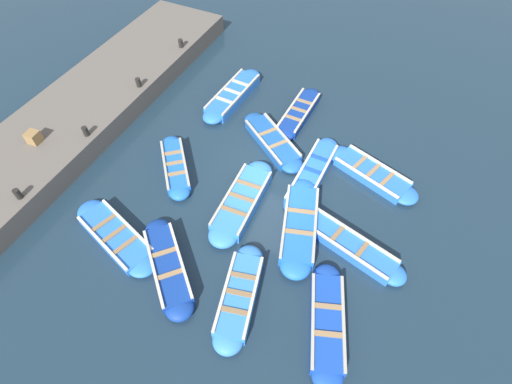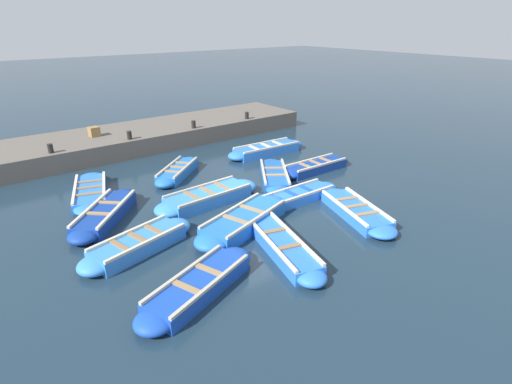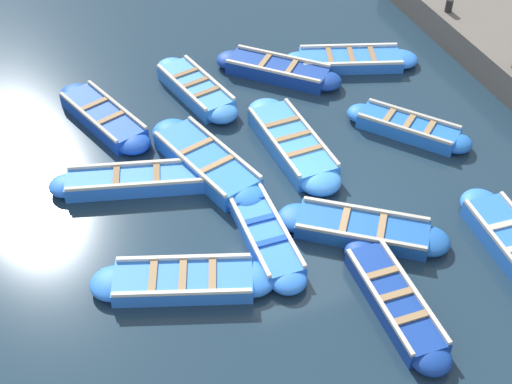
{
  "view_description": "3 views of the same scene",
  "coord_description": "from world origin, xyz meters",
  "px_view_note": "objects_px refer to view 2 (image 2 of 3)",
  "views": [
    {
      "loc": [
        3.3,
        -8.24,
        10.58
      ],
      "look_at": [
        -0.19,
        -0.98,
        0.39
      ],
      "focal_mm": 28.0,
      "sensor_mm": 36.0,
      "label": 1
    },
    {
      "loc": [
        9.7,
        -7.34,
        5.46
      ],
      "look_at": [
        0.55,
        -0.26,
        0.44
      ],
      "focal_mm": 28.0,
      "sensor_mm": 36.0,
      "label": 2
    },
    {
      "loc": [
        4.83,
        10.31,
        10.33
      ],
      "look_at": [
        0.89,
        -0.07,
        0.28
      ],
      "focal_mm": 50.0,
      "sensor_mm": 36.0,
      "label": 3
    }
  ],
  "objects_px": {
    "bollard_north": "(50,148)",
    "bollard_south": "(247,115)",
    "bollard_mid_south": "(194,124)",
    "boat_inner_gap": "(356,211)",
    "boat_stern_in": "(90,192)",
    "boat_broadside": "(199,286)",
    "boat_drifting": "(105,214)",
    "boat_centre": "(316,167)",
    "boat_near_quay": "(281,245)",
    "boat_mid_row": "(139,244)",
    "buoy_orange_near": "(231,189)",
    "boat_tucked": "(178,171)",
    "boat_outer_right": "(274,176)",
    "boat_bow_out": "(244,221)",
    "boat_outer_left": "(208,197)",
    "bollard_mid_north": "(129,135)",
    "boat_alongside": "(267,150)",
    "wooden_crate": "(94,132)",
    "boat_far_corner": "(292,198)"
  },
  "relations": [
    {
      "from": "boat_mid_row",
      "to": "buoy_orange_near",
      "type": "height_order",
      "value": "boat_mid_row"
    },
    {
      "from": "bollard_mid_north",
      "to": "boat_outer_left",
      "type": "bearing_deg",
      "value": 1.36
    },
    {
      "from": "boat_outer_left",
      "to": "boat_broadside",
      "type": "bearing_deg",
      "value": -33.99
    },
    {
      "from": "bollard_north",
      "to": "bollard_mid_north",
      "type": "height_order",
      "value": "same"
    },
    {
      "from": "boat_alongside",
      "to": "boat_centre",
      "type": "distance_m",
      "value": 2.86
    },
    {
      "from": "bollard_mid_north",
      "to": "wooden_crate",
      "type": "distance_m",
      "value": 1.73
    },
    {
      "from": "boat_far_corner",
      "to": "boat_alongside",
      "type": "relative_size",
      "value": 0.99
    },
    {
      "from": "boat_mid_row",
      "to": "buoy_orange_near",
      "type": "relative_size",
      "value": 13.74
    },
    {
      "from": "boat_bow_out",
      "to": "boat_tucked",
      "type": "bearing_deg",
      "value": 174.96
    },
    {
      "from": "boat_tucked",
      "to": "wooden_crate",
      "type": "height_order",
      "value": "wooden_crate"
    },
    {
      "from": "boat_inner_gap",
      "to": "boat_outer_left",
      "type": "bearing_deg",
      "value": -138.91
    },
    {
      "from": "boat_outer_right",
      "to": "boat_mid_row",
      "type": "height_order",
      "value": "boat_mid_row"
    },
    {
      "from": "bollard_north",
      "to": "bollard_south",
      "type": "distance_m",
      "value": 9.26
    },
    {
      "from": "bollard_north",
      "to": "bollard_mid_south",
      "type": "height_order",
      "value": "same"
    },
    {
      "from": "boat_bow_out",
      "to": "boat_broadside",
      "type": "distance_m",
      "value": 3.1
    },
    {
      "from": "boat_stern_in",
      "to": "boat_centre",
      "type": "bearing_deg",
      "value": 69.15
    },
    {
      "from": "boat_mid_row",
      "to": "bollard_north",
      "type": "height_order",
      "value": "bollard_north"
    },
    {
      "from": "boat_outer_right",
      "to": "boat_mid_row",
      "type": "bearing_deg",
      "value": -74.29
    },
    {
      "from": "boat_alongside",
      "to": "bollard_north",
      "type": "distance_m",
      "value": 8.61
    },
    {
      "from": "boat_near_quay",
      "to": "bollard_mid_north",
      "type": "relative_size",
      "value": 10.99
    },
    {
      "from": "boat_outer_left",
      "to": "boat_far_corner",
      "type": "distance_m",
      "value": 2.7
    },
    {
      "from": "boat_centre",
      "to": "boat_near_quay",
      "type": "relative_size",
      "value": 0.87
    },
    {
      "from": "boat_inner_gap",
      "to": "boat_mid_row",
      "type": "xyz_separation_m",
      "value": [
        -2.09,
        -5.98,
        0.03
      ]
    },
    {
      "from": "bollard_mid_south",
      "to": "boat_inner_gap",
      "type": "bearing_deg",
      "value": 0.63
    },
    {
      "from": "boat_drifting",
      "to": "boat_stern_in",
      "type": "xyz_separation_m",
      "value": [
        -2.03,
        0.18,
        -0.03
      ]
    },
    {
      "from": "boat_outer_right",
      "to": "buoy_orange_near",
      "type": "bearing_deg",
      "value": -90.69
    },
    {
      "from": "bollard_south",
      "to": "buoy_orange_near",
      "type": "relative_size",
      "value": 1.43
    },
    {
      "from": "boat_near_quay",
      "to": "bollard_north",
      "type": "xyz_separation_m",
      "value": [
        -9.66,
        -3.19,
        0.8
      ]
    },
    {
      "from": "boat_outer_left",
      "to": "bollard_mid_south",
      "type": "xyz_separation_m",
      "value": [
        -6.04,
        2.94,
        0.77
      ]
    },
    {
      "from": "boat_near_quay",
      "to": "boat_alongside",
      "type": "bearing_deg",
      "value": 143.51
    },
    {
      "from": "boat_outer_right",
      "to": "buoy_orange_near",
      "type": "relative_size",
      "value": 13.62
    },
    {
      "from": "boat_centre",
      "to": "boat_broadside",
      "type": "xyz_separation_m",
      "value": [
        3.8,
        -7.46,
        0.01
      ]
    },
    {
      "from": "boat_centre",
      "to": "boat_tucked",
      "type": "xyz_separation_m",
      "value": [
        -2.85,
        -4.5,
        0.0
      ]
    },
    {
      "from": "boat_inner_gap",
      "to": "bollard_north",
      "type": "xyz_separation_m",
      "value": [
        -9.53,
        -6.27,
        0.82
      ]
    },
    {
      "from": "bollard_mid_north",
      "to": "boat_alongside",
      "type": "bearing_deg",
      "value": 56.52
    },
    {
      "from": "boat_bow_out",
      "to": "boat_centre",
      "type": "distance_m",
      "value": 5.32
    },
    {
      "from": "boat_mid_row",
      "to": "wooden_crate",
      "type": "xyz_separation_m",
      "value": [
        -8.83,
        1.76,
        0.81
      ]
    },
    {
      "from": "boat_inner_gap",
      "to": "bollard_south",
      "type": "xyz_separation_m",
      "value": [
        -9.53,
        2.98,
        0.82
      ]
    },
    {
      "from": "wooden_crate",
      "to": "boat_bow_out",
      "type": "bearing_deg",
      "value": 6.74
    },
    {
      "from": "bollard_north",
      "to": "bollard_mid_south",
      "type": "relative_size",
      "value": 1.0
    },
    {
      "from": "boat_stern_in",
      "to": "boat_broadside",
      "type": "bearing_deg",
      "value": 2.15
    },
    {
      "from": "boat_drifting",
      "to": "boat_outer_left",
      "type": "xyz_separation_m",
      "value": [
        0.87,
        3.02,
        0.02
      ]
    },
    {
      "from": "bollard_mid_north",
      "to": "bollard_mid_south",
      "type": "relative_size",
      "value": 1.0
    },
    {
      "from": "bollard_mid_north",
      "to": "boat_mid_row",
      "type": "bearing_deg",
      "value": -20.53
    },
    {
      "from": "boat_centre",
      "to": "boat_far_corner",
      "type": "bearing_deg",
      "value": -59.67
    },
    {
      "from": "bollard_north",
      "to": "boat_near_quay",
      "type": "bearing_deg",
      "value": 18.28
    },
    {
      "from": "boat_outer_right",
      "to": "buoy_orange_near",
      "type": "distance_m",
      "value": 1.92
    },
    {
      "from": "boat_mid_row",
      "to": "boat_tucked",
      "type": "bearing_deg",
      "value": 141.92
    },
    {
      "from": "boat_broadside",
      "to": "bollard_mid_north",
      "type": "height_order",
      "value": "bollard_mid_north"
    },
    {
      "from": "boat_bow_out",
      "to": "bollard_north",
      "type": "distance_m",
      "value": 8.71
    }
  ]
}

